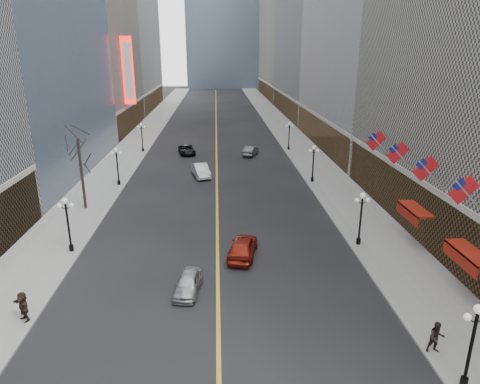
{
  "coord_description": "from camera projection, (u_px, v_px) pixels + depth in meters",
  "views": [
    {
      "loc": [
        0.11,
        -2.03,
        15.57
      ],
      "look_at": [
        1.23,
        18.48,
        8.74
      ],
      "focal_mm": 32.0,
      "sensor_mm": 36.0,
      "label": 1
    }
  ],
  "objects": [
    {
      "name": "flag_4",
      "position": [
        399.0,
        155.0,
        35.65
      ],
      "size": [
        2.87,
        0.12,
        2.87
      ],
      "color": "#B2B2B7",
      "rests_on": "ground"
    },
    {
      "name": "streetlamp_east_1",
      "position": [
        361.0,
        213.0,
        34.95
      ],
      "size": [
        1.26,
        0.44,
        4.52
      ],
      "color": "black",
      "rests_on": "sidewalk_east"
    },
    {
      "name": "streetlamp_east_3",
      "position": [
        289.0,
        133.0,
        69.06
      ],
      "size": [
        1.26,
        0.44,
        4.52
      ],
      "color": "black",
      "rests_on": "sidewalk_east"
    },
    {
      "name": "awning_b",
      "position": [
        467.0,
        254.0,
        27.54
      ],
      "size": [
        1.4,
        4.0,
        0.93
      ],
      "color": "maroon",
      "rests_on": "ground"
    },
    {
      "name": "car_nb_mid",
      "position": [
        201.0,
        170.0,
        55.2
      ],
      "size": [
        2.74,
        5.16,
        1.62
      ],
      "primitive_type": "imported",
      "rotation": [
        0.0,
        0.0,
        0.22
      ],
      "color": "silver",
      "rests_on": "ground"
    },
    {
      "name": "theatre_marquee",
      "position": [
        128.0,
        71.0,
        78.03
      ],
      "size": [
        2.0,
        0.55,
        12.0
      ],
      "color": "red",
      "rests_on": "ground"
    },
    {
      "name": "car_nb_far",
      "position": [
        187.0,
        150.0,
        67.17
      ],
      "size": [
        3.18,
        5.3,
        1.38
      ],
      "primitive_type": "imported",
      "rotation": [
        0.0,
        0.0,
        0.19
      ],
      "color": "black",
      "rests_on": "ground"
    },
    {
      "name": "ped_west_far",
      "position": [
        23.0,
        306.0,
        25.43
      ],
      "size": [
        1.59,
        1.58,
        1.88
      ],
      "primitive_type": "imported",
      "rotation": [
        0.0,
        0.0,
        -0.78
      ],
      "color": "black",
      "rests_on": "sidewalk_west"
    },
    {
      "name": "car_sb_far",
      "position": [
        250.0,
        151.0,
        66.5
      ],
      "size": [
        2.88,
        4.72,
        1.47
      ],
      "primitive_type": "imported",
      "rotation": [
        0.0,
        0.0,
        2.82
      ],
      "color": "#4D5255",
      "rests_on": "ground"
    },
    {
      "name": "sidewalk_east",
      "position": [
        297.0,
        145.0,
        73.86
      ],
      "size": [
        6.0,
        230.0,
        0.15
      ],
      "primitive_type": "cube",
      "color": "gray",
      "rests_on": "ground"
    },
    {
      "name": "streetlamp_east_0",
      "position": [
        473.0,
        338.0,
        19.79
      ],
      "size": [
        1.26,
        0.44,
        4.52
      ],
      "color": "black",
      "rests_on": "sidewalk_east"
    },
    {
      "name": "streetlamp_east_2",
      "position": [
        313.0,
        160.0,
        52.01
      ],
      "size": [
        1.26,
        0.44,
        4.52
      ],
      "color": "black",
      "rests_on": "sidewalk_east"
    },
    {
      "name": "car_sb_mid",
      "position": [
        243.0,
        247.0,
        33.7
      ],
      "size": [
        2.96,
        5.21,
        1.67
      ],
      "primitive_type": "imported",
      "rotation": [
        0.0,
        0.0,
        2.93
      ],
      "color": "maroon",
      "rests_on": "ground"
    },
    {
      "name": "awning_c",
      "position": [
        413.0,
        210.0,
        35.12
      ],
      "size": [
        1.4,
        4.0,
        0.93
      ],
      "color": "maroon",
      "rests_on": "ground"
    },
    {
      "name": "streetlamp_west_2",
      "position": [
        117.0,
        162.0,
        50.78
      ],
      "size": [
        1.26,
        0.44,
        4.52
      ],
      "color": "black",
      "rests_on": "sidewalk_west"
    },
    {
      "name": "streetlamp_west_3",
      "position": [
        142.0,
        134.0,
        67.84
      ],
      "size": [
        1.26,
        0.44,
        4.52
      ],
      "color": "black",
      "rests_on": "sidewalk_west"
    },
    {
      "name": "sidewalk_west",
      "position": [
        134.0,
        146.0,
        72.41
      ],
      "size": [
        6.0,
        230.0,
        0.15
      ],
      "primitive_type": "cube",
      "color": "gray",
      "rests_on": "ground"
    },
    {
      "name": "bldg_east_c",
      "position": [
        340.0,
        12.0,
        101.2
      ],
      "size": [
        26.6,
        40.6,
        48.8
      ],
      "color": "gray",
      "rests_on": "ground"
    },
    {
      "name": "flag_5",
      "position": [
        378.0,
        142.0,
        40.38
      ],
      "size": [
        2.87,
        0.12,
        2.87
      ],
      "color": "#B2B2B7",
      "rests_on": "ground"
    },
    {
      "name": "lane_line",
      "position": [
        216.0,
        135.0,
        82.63
      ],
      "size": [
        0.25,
        200.0,
        0.02
      ],
      "primitive_type": "cube",
      "color": "gold",
      "rests_on": "ground"
    },
    {
      "name": "tree_west_far",
      "position": [
        79.0,
        150.0,
        42.06
      ],
      "size": [
        3.6,
        3.6,
        7.92
      ],
      "color": "#2D231C",
      "rests_on": "sidewalk_west"
    },
    {
      "name": "flag_3",
      "position": [
        428.0,
        171.0,
        30.91
      ],
      "size": [
        2.87,
        0.12,
        2.87
      ],
      "color": "#B2B2B7",
      "rests_on": "ground"
    },
    {
      "name": "car_nb_near",
      "position": [
        188.0,
        283.0,
        28.76
      ],
      "size": [
        2.1,
        4.04,
        1.31
      ],
      "primitive_type": "imported",
      "rotation": [
        0.0,
        0.0,
        -0.15
      ],
      "color": "#A4A6AB",
      "rests_on": "ground"
    },
    {
      "name": "bldg_east_d",
      "position": [
        306.0,
        0.0,
        139.74
      ],
      "size": [
        26.6,
        46.6,
        62.8
      ],
      "color": "gray",
      "rests_on": "ground"
    },
    {
      "name": "flag_2",
      "position": [
        466.0,
        193.0,
        26.17
      ],
      "size": [
        2.87,
        0.12,
        2.87
      ],
      "color": "#B2B2B7",
      "rests_on": "ground"
    },
    {
      "name": "streetlamp_west_1",
      "position": [
        67.0,
        219.0,
        33.73
      ],
      "size": [
        1.26,
        0.44,
        4.52
      ],
      "color": "black",
      "rests_on": "sidewalk_west"
    },
    {
      "name": "ped_east_walk",
      "position": [
        437.0,
        338.0,
        22.71
      ],
      "size": [
        0.91,
        0.53,
        1.82
      ],
      "primitive_type": "imported",
      "rotation": [
        0.0,
        0.0,
        -0.05
      ],
      "color": "black",
      "rests_on": "sidewalk_east"
    }
  ]
}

